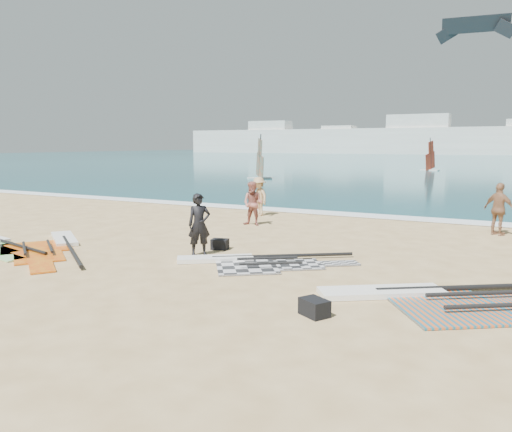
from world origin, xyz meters
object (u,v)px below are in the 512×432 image
at_px(rig_red, 52,247).
at_px(person_wetsuit, 199,225).
at_px(beachgoer_mid, 259,196).
at_px(beachgoer_back, 499,209).
at_px(rig_orange, 450,298).
at_px(rig_grey, 252,262).
at_px(gear_bag_near, 220,244).
at_px(gear_bag_far, 314,307).
at_px(beachgoer_left, 253,204).

height_order(rig_red, person_wetsuit, person_wetsuit).
distance_m(beachgoer_mid, beachgoer_back, 9.72).
bearing_deg(beachgoer_back, rig_red, 64.51).
distance_m(person_wetsuit, beachgoer_mid, 8.24).
xyz_separation_m(rig_orange, person_wetsuit, (-6.96, 1.16, 0.85)).
bearing_deg(rig_grey, rig_red, 154.71).
distance_m(rig_grey, person_wetsuit, 2.04).
distance_m(rig_red, person_wetsuit, 4.88).
xyz_separation_m(rig_orange, rig_red, (-11.58, -0.15, -0.00)).
bearing_deg(rig_grey, person_wetsuit, 138.14).
xyz_separation_m(gear_bag_near, gear_bag_far, (4.71, -4.28, 0.00)).
bearing_deg(gear_bag_far, rig_orange, 45.08).
relative_size(rig_red, person_wetsuit, 2.66).
relative_size(rig_grey, rig_red, 0.99).
bearing_deg(gear_bag_far, rig_red, 167.98).
bearing_deg(rig_red, person_wetsuit, 52.07).
xyz_separation_m(beachgoer_left, beachgoer_back, (8.69, 2.08, 0.06)).
relative_size(rig_orange, gear_bag_near, 12.11).
height_order(gear_bag_near, person_wetsuit, person_wetsuit).
distance_m(rig_red, gear_bag_near, 5.24).
height_order(rig_orange, beachgoer_back, beachgoer_back).
height_order(person_wetsuit, beachgoer_left, person_wetsuit).
distance_m(gear_bag_far, beachgoer_left, 10.61).
relative_size(gear_bag_far, person_wetsuit, 0.30).
xyz_separation_m(rig_grey, rig_red, (-6.47, -1.08, 0.00)).
bearing_deg(person_wetsuit, gear_bag_near, 39.23).
height_order(rig_red, gear_bag_far, gear_bag_far).
bearing_deg(rig_orange, beachgoer_back, 52.28).
height_order(rig_orange, beachgoer_mid, beachgoer_mid).
bearing_deg(beachgoer_left, rig_grey, -65.25).
height_order(rig_red, gear_bag_near, gear_bag_near).
relative_size(gear_bag_near, beachgoer_left, 0.29).
bearing_deg(beachgoer_mid, rig_grey, -33.26).
xyz_separation_m(rig_orange, beachgoer_back, (0.61, 8.69, 0.88)).
relative_size(person_wetsuit, beachgoer_mid, 1.04).
distance_m(rig_red, gear_bag_far, 9.64).
bearing_deg(gear_bag_far, beachgoer_back, 75.74).
distance_m(person_wetsuit, beachgoer_left, 5.57).
relative_size(gear_bag_near, person_wetsuit, 0.28).
xyz_separation_m(beachgoer_mid, beachgoer_back, (9.71, -0.42, 0.06)).
bearing_deg(person_wetsuit, beachgoer_left, 56.69).
distance_m(rig_red, beachgoer_mid, 9.62).
xyz_separation_m(person_wetsuit, beachgoer_left, (-1.13, 5.46, -0.03)).
relative_size(beachgoer_left, beachgoer_mid, 1.00).
xyz_separation_m(gear_bag_far, beachgoer_mid, (-6.96, 11.27, 0.71)).
xyz_separation_m(rig_red, beachgoer_back, (12.19, 8.84, 0.88)).
height_order(gear_bag_far, beachgoer_mid, beachgoer_mid).
bearing_deg(beachgoer_left, beachgoer_mid, 109.40).
height_order(rig_grey, person_wetsuit, person_wetsuit).
height_order(rig_red, beachgoer_mid, beachgoer_mid).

